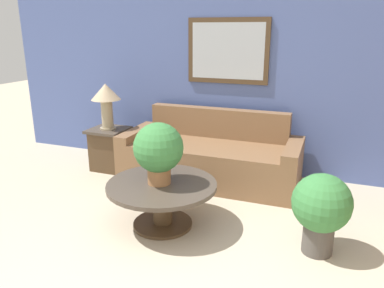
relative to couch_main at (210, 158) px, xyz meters
The scene contains 7 objects.
wall_back 1.22m from the couch_main, 51.85° to the left, with size 7.43×0.09×2.60m.
couch_main is the anchor object (origin of this frame).
coffee_table 1.28m from the couch_main, 93.01° to the right, with size 1.05×1.05×0.44m.
side_table 1.41m from the couch_main, behind, with size 0.48×0.48×0.57m.
table_lamp 1.58m from the couch_main, behind, with size 0.39×0.39×0.60m.
potted_plant_on_table 1.37m from the couch_main, 94.05° to the right, with size 0.47×0.47×0.59m.
potted_plant_floor 1.85m from the couch_main, 41.77° to the right, with size 0.50×0.50×0.71m.
Camera 1 is at (0.95, -1.48, 1.84)m, focal length 35.00 mm.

